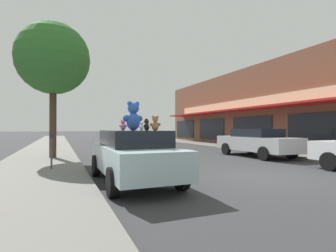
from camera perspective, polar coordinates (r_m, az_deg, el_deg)
The scene contains 13 objects.
ground_plane at distance 8.71m, azimuth 19.96°, elevation -10.42°, with size 260.00×260.00×0.00m, color #333335.
sidewalk_near at distance 6.52m, azimuth -29.17°, elevation -13.19°, with size 3.10×90.00×0.13m.
storefront_row at distance 26.74m, azimuth 29.55°, elevation 3.20°, with size 16.22×29.04×6.39m.
plush_art_car at distance 7.38m, azimuth -7.56°, elevation -6.14°, with size 1.87×4.38×1.44m.
teddy_bear_giant at distance 7.44m, azimuth -7.58°, elevation 2.09°, with size 0.62×0.41×0.82m.
teddy_bear_brown at distance 6.44m, azimuth -2.81°, elevation 0.56°, with size 0.28×0.20×0.38m.
teddy_bear_white at distance 8.53m, azimuth -5.79°, elevation 0.03°, with size 0.22×0.15×0.29m.
teddy_bear_pink at distance 7.71m, azimuth -9.75°, elevation 0.20°, with size 0.24×0.18×0.32m.
teddy_bear_black at distance 6.52m, azimuth -4.72°, elevation 0.24°, with size 0.20×0.21×0.30m.
teddy_bear_yellow at distance 6.96m, azimuth -4.53°, elevation -0.14°, with size 0.16×0.14×0.22m.
parked_car_far_center at distance 14.64m, azimuth 18.67°, elevation -3.27°, with size 1.93×4.79×1.47m.
street_tree at distance 13.80m, azimuth -23.72°, elevation 13.24°, with size 3.36×3.36×6.34m.
parking_meter at distance 9.68m, azimuth -24.03°, elevation -3.78°, with size 0.14×0.10×1.27m.
Camera 1 is at (-5.80, -6.32, 1.51)m, focal length 28.00 mm.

